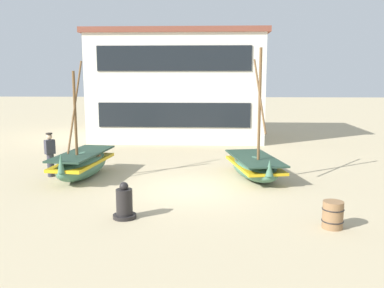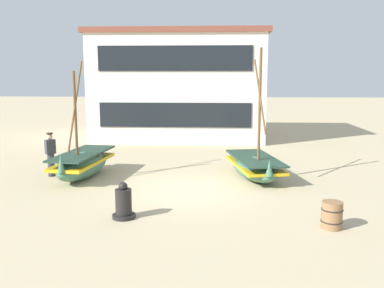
# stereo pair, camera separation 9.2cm
# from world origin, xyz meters

# --- Properties ---
(ground_plane) EXTENTS (120.00, 120.00, 0.00)m
(ground_plane) POSITION_xyz_m (0.00, 0.00, 0.00)
(ground_plane) COLOR tan
(fishing_boat_near_left) EXTENTS (2.11, 3.78, 4.80)m
(fishing_boat_near_left) POSITION_xyz_m (2.33, 1.72, 0.46)
(fishing_boat_near_left) COLOR #427056
(fishing_boat_near_left) RESTS_ON ground
(fishing_boat_centre_large) EXTENTS (1.70, 3.68, 4.36)m
(fishing_boat_centre_large) POSITION_xyz_m (-4.16, 1.43, 0.55)
(fishing_boat_centre_large) COLOR #427056
(fishing_boat_centre_large) RESTS_ON ground
(fisherman_by_hull) EXTENTS (0.41, 0.41, 1.68)m
(fisherman_by_hull) POSITION_xyz_m (-5.45, 1.59, 0.83)
(fisherman_by_hull) COLOR #33333D
(fisherman_by_hull) RESTS_ON ground
(capstan_winch) EXTENTS (0.64, 0.64, 1.01)m
(capstan_winch) POSITION_xyz_m (-1.65, -3.01, 0.40)
(capstan_winch) COLOR black
(capstan_winch) RESTS_ON ground
(wooden_barrel) EXTENTS (0.56, 0.56, 0.70)m
(wooden_barrel) POSITION_xyz_m (3.79, -3.51, 0.35)
(wooden_barrel) COLOR olive
(wooden_barrel) RESTS_ON ground
(harbor_building_main) EXTENTS (10.31, 6.61, 6.40)m
(harbor_building_main) POSITION_xyz_m (-1.36, 12.22, 3.21)
(harbor_building_main) COLOR silver
(harbor_building_main) RESTS_ON ground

